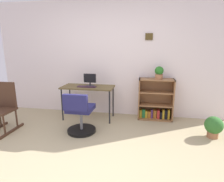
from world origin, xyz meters
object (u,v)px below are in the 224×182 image
(monitor, at_px, (90,80))
(office_chair, at_px, (80,116))
(keyboard, at_px, (87,87))
(potted_plant_on_shelf, at_px, (159,72))
(desk, at_px, (88,89))
(potted_plant_floor, at_px, (214,126))
(rocking_chair, at_px, (3,107))
(bookshelf_low, at_px, (155,101))

(monitor, bearing_deg, office_chair, -87.72)
(keyboard, xyz_separation_m, potted_plant_on_shelf, (1.46, 0.27, 0.29))
(desk, xyz_separation_m, potted_plant_floor, (2.37, -0.49, -0.45))
(monitor, relative_size, potted_plant_on_shelf, 1.01)
(potted_plant_on_shelf, xyz_separation_m, potted_plant_floor, (0.91, -0.67, -0.81))
(rocking_chair, xyz_separation_m, bookshelf_low, (2.80, 1.08, -0.07))
(keyboard, distance_m, potted_plant_floor, 2.46)
(desk, bearing_deg, potted_plant_floor, -11.59)
(monitor, bearing_deg, keyboard, -106.04)
(monitor, xyz_separation_m, potted_plant_on_shelf, (1.43, 0.15, 0.18))
(keyboard, distance_m, bookshelf_low, 1.50)
(desk, height_order, potted_plant_on_shelf, potted_plant_on_shelf)
(office_chair, height_order, potted_plant_on_shelf, potted_plant_on_shelf)
(monitor, relative_size, bookshelf_low, 0.30)
(bookshelf_low, height_order, potted_plant_floor, bookshelf_low)
(monitor, height_order, keyboard, monitor)
(bookshelf_low, relative_size, potted_plant_floor, 2.34)
(keyboard, relative_size, potted_plant_floor, 1.05)
(desk, bearing_deg, bookshelf_low, 9.66)
(desk, bearing_deg, keyboard, -88.21)
(desk, height_order, bookshelf_low, bookshelf_low)
(monitor, distance_m, bookshelf_low, 1.48)
(potted_plant_on_shelf, relative_size, potted_plant_floor, 0.70)
(monitor, height_order, rocking_chair, monitor)
(rocking_chair, relative_size, potted_plant_floor, 2.39)
(desk, relative_size, potted_plant_floor, 2.90)
(desk, relative_size, potted_plant_on_shelf, 4.17)
(monitor, height_order, bookshelf_low, monitor)
(office_chair, xyz_separation_m, rocking_chair, (-1.44, -0.11, 0.12))
(rocking_chair, distance_m, potted_plant_floor, 3.77)
(keyboard, bearing_deg, monitor, 73.96)
(potted_plant_floor, bearing_deg, bookshelf_low, 142.38)
(office_chair, bearing_deg, monitor, 92.28)
(rocking_chair, distance_m, potted_plant_on_shelf, 3.07)
(keyboard, relative_size, potted_plant_on_shelf, 1.50)
(office_chair, distance_m, rocking_chair, 1.45)
(monitor, relative_size, keyboard, 0.67)
(potted_plant_on_shelf, distance_m, potted_plant_floor, 1.39)
(desk, height_order, rocking_chair, rocking_chair)
(keyboard, xyz_separation_m, office_chair, (0.06, -0.64, -0.39))
(bookshelf_low, distance_m, potted_plant_on_shelf, 0.64)
(rocking_chair, xyz_separation_m, potted_plant_on_shelf, (2.83, 1.02, 0.56))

